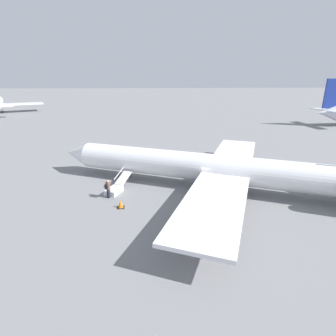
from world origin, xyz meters
TOP-DOWN VIEW (x-y plane):
  - ground_plane at (0.00, 0.00)m, footprint 600.00×600.00m
  - airplane_main at (-0.94, 0.42)m, footprint 33.00×26.04m
  - boarding_stairs at (9.36, 0.12)m, footprint 2.54×4.08m
  - passenger at (9.89, 1.52)m, footprint 0.45×0.57m
  - traffic_cone_near_stairs at (8.61, 3.55)m, footprint 0.60×0.60m

SIDE VIEW (x-z plane):
  - ground_plane at x=0.00m, z-range 0.00..0.00m
  - traffic_cone_near_stairs at x=8.61m, z-range -0.02..0.64m
  - boarding_stairs at x=9.36m, z-range -0.50..1.26m
  - passenger at x=9.89m, z-range 0.13..1.87m
  - airplane_main at x=-0.94m, z-range -1.45..5.73m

